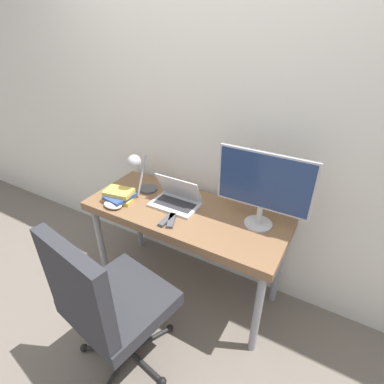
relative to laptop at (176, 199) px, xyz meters
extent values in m
plane|color=#70665B|center=(0.09, -0.32, -0.80)|extent=(12.00, 12.00, 0.00)
cube|color=silver|center=(0.09, 0.33, 0.50)|extent=(8.00, 0.05, 2.60)
cube|color=brown|center=(0.09, -0.03, -0.07)|extent=(1.40, 0.58, 0.06)
cylinder|color=gray|center=(-0.55, -0.26, -0.45)|extent=(0.05, 0.05, 0.69)
cylinder|color=gray|center=(0.73, -0.26, -0.45)|extent=(0.05, 0.05, 0.69)
cylinder|color=gray|center=(-0.55, 0.20, -0.45)|extent=(0.05, 0.05, 0.69)
cylinder|color=gray|center=(0.73, 0.20, -0.45)|extent=(0.05, 0.05, 0.69)
cube|color=silver|center=(0.00, -0.02, -0.04)|extent=(0.33, 0.21, 0.02)
cube|color=#2D2D33|center=(0.00, -0.02, -0.03)|extent=(0.28, 0.13, 0.00)
cube|color=silver|center=(0.00, 0.04, 0.07)|extent=(0.33, 0.10, 0.19)
cube|color=navy|center=(0.00, 0.04, 0.07)|extent=(0.30, 0.08, 0.17)
cylinder|color=#B7B7BC|center=(0.58, 0.06, -0.04)|extent=(0.18, 0.18, 0.01)
cylinder|color=#B7B7BC|center=(0.58, 0.06, 0.03)|extent=(0.04, 0.04, 0.13)
cube|color=#B7B7BC|center=(0.58, 0.07, 0.27)|extent=(0.58, 0.02, 0.37)
cube|color=navy|center=(0.58, 0.05, 0.27)|extent=(0.55, 0.00, 0.34)
cylinder|color=#4C4C51|center=(-0.29, 0.07, -0.04)|extent=(0.13, 0.13, 0.02)
cylinder|color=#99999E|center=(-0.29, 0.00, 0.11)|extent=(0.02, 0.14, 0.28)
sphere|color=#B2B2B7|center=(-0.29, -0.06, 0.25)|extent=(0.10, 0.10, 0.10)
sphere|color=black|center=(0.35, -0.74, -0.77)|extent=(0.05, 0.05, 0.05)
cylinder|color=black|center=(0.20, -0.72, -0.77)|extent=(0.30, 0.08, 0.03)
sphere|color=black|center=(0.19, -0.42, -0.77)|extent=(0.05, 0.05, 0.05)
cylinder|color=black|center=(0.12, -0.56, -0.77)|extent=(0.16, 0.28, 0.03)
sphere|color=black|center=(-0.16, -0.48, -0.77)|extent=(0.05, 0.05, 0.05)
cylinder|color=black|center=(-0.05, -0.58, -0.77)|extent=(0.23, 0.23, 0.03)
sphere|color=black|center=(-0.22, -0.82, -0.77)|extent=(0.05, 0.05, 0.05)
cylinder|color=black|center=(-0.08, -0.76, -0.77)|extent=(0.28, 0.16, 0.03)
cylinder|color=black|center=(0.07, -0.84, -0.77)|extent=(0.07, 0.30, 0.03)
cylinder|color=#2D2D33|center=(0.05, -0.69, -0.55)|extent=(0.04, 0.04, 0.40)
cube|color=#2D2D33|center=(0.05, -0.69, -0.30)|extent=(0.60, 0.58, 0.09)
cube|color=#2D2D33|center=(0.01, -0.90, 0.00)|extent=(0.50, 0.15, 0.51)
cube|color=gold|center=(-0.39, -0.16, -0.03)|extent=(0.24, 0.16, 0.03)
cube|color=#334C8C|center=(-0.37, -0.16, 0.00)|extent=(0.19, 0.21, 0.03)
cube|color=gold|center=(-0.39, -0.15, 0.02)|extent=(0.22, 0.16, 0.03)
cube|color=#4C4C51|center=(0.08, -0.19, -0.03)|extent=(0.10, 0.15, 0.02)
cube|color=#4C4C51|center=(0.05, -0.20, -0.03)|extent=(0.04, 0.15, 0.02)
ellipsoid|color=white|center=(-0.37, -0.25, -0.02)|extent=(0.14, 0.10, 0.04)
camera|label=1|loc=(0.98, -1.48, 1.11)|focal=28.00mm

